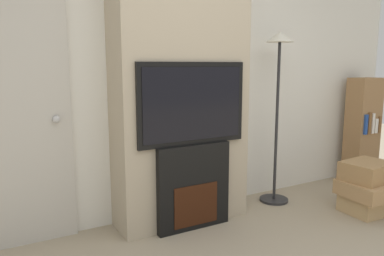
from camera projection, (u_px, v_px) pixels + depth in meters
name	position (u px, v px, depth m)	size (l,w,h in m)	color
wall_back	(169.00, 73.00, 3.47)	(6.00, 0.06, 2.70)	silver
chimney_breast	(181.00, 73.00, 3.27)	(1.20, 0.40, 2.70)	tan
fireplace	(192.00, 186.00, 3.26)	(0.68, 0.15, 0.75)	black
television	(192.00, 104.00, 3.14)	(1.00, 0.07, 0.69)	black
floor_lamp	(278.00, 82.00, 3.75)	(0.30, 0.30, 1.74)	#262628
box_stack	(368.00, 188.00, 3.61)	(0.51, 0.48, 0.50)	tan
bookshelf	(362.00, 130.00, 4.60)	(0.38, 0.27, 1.27)	#997047
entry_door	(16.00, 116.00, 2.83)	(0.82, 0.09, 2.08)	#BCB7AD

